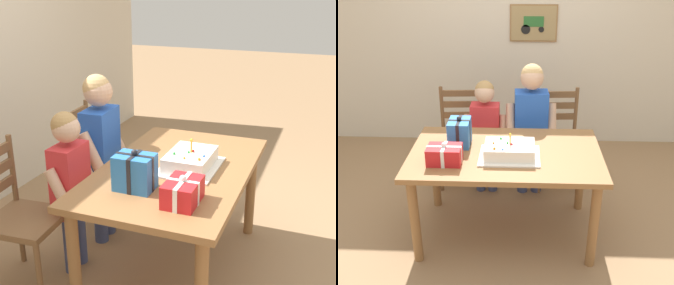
{
  "view_description": "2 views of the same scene",
  "coord_description": "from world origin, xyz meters",
  "views": [
    {
      "loc": [
        -2.41,
        -0.87,
        1.83
      ],
      "look_at": [
        0.09,
        0.09,
        0.86
      ],
      "focal_mm": 48.13,
      "sensor_mm": 36.0,
      "label": 1
    },
    {
      "loc": [
        0.11,
        -2.71,
        2.11
      ],
      "look_at": [
        0.0,
        0.0,
        0.81
      ],
      "focal_mm": 43.33,
      "sensor_mm": 36.0,
      "label": 2
    }
  ],
  "objects": [
    {
      "name": "chair_left",
      "position": [
        -0.47,
        0.85,
        0.47
      ],
      "size": [
        0.45,
        0.45,
        0.92
      ],
      "color": "brown",
      "rests_on": "ground"
    },
    {
      "name": "chair_right",
      "position": [
        0.46,
        0.85,
        0.47
      ],
      "size": [
        0.44,
        0.44,
        0.92
      ],
      "color": "brown",
      "rests_on": "ground"
    },
    {
      "name": "gift_box_red_large",
      "position": [
        -0.36,
        0.11,
        0.84
      ],
      "size": [
        0.17,
        0.22,
        0.24
      ],
      "color": "#286BB7",
      "rests_on": "dining_table"
    },
    {
      "name": "birthday_cake",
      "position": [
        0.03,
        -0.08,
        0.79
      ],
      "size": [
        0.44,
        0.34,
        0.19
      ],
      "color": "white",
      "rests_on": "dining_table"
    },
    {
      "name": "ground_plane",
      "position": [
        0.0,
        0.0,
        0.0
      ],
      "size": [
        20.0,
        20.0,
        0.0
      ],
      "primitive_type": "plane",
      "color": "#997551"
    },
    {
      "name": "child_younger",
      "position": [
        -0.21,
        0.63,
        0.66
      ],
      "size": [
        0.39,
        0.22,
        1.09
      ],
      "color": "#38426B",
      "rests_on": "ground"
    },
    {
      "name": "child_older",
      "position": [
        0.2,
        0.63,
        0.75
      ],
      "size": [
        0.45,
        0.26,
        1.24
      ],
      "color": "#38426B",
      "rests_on": "ground"
    },
    {
      "name": "back_wall",
      "position": [
        0.0,
        1.83,
        1.3
      ],
      "size": [
        6.4,
        0.11,
        2.6
      ],
      "color": "beige",
      "rests_on": "ground"
    },
    {
      "name": "gift_box_beside_cake",
      "position": [
        -0.42,
        -0.19,
        0.8
      ],
      "size": [
        0.25,
        0.18,
        0.16
      ],
      "color": "red",
      "rests_on": "dining_table"
    },
    {
      "name": "dining_table",
      "position": [
        0.0,
        0.0,
        0.64
      ],
      "size": [
        1.43,
        0.89,
        0.74
      ],
      "color": "olive",
      "rests_on": "ground"
    }
  ]
}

